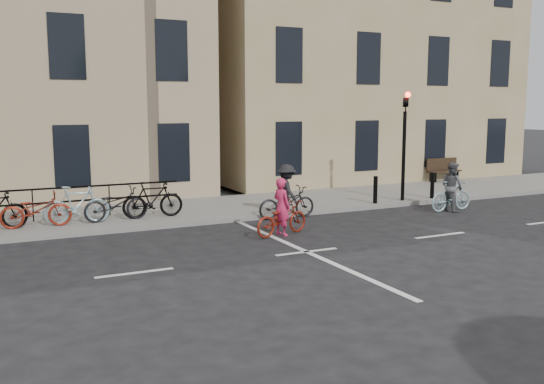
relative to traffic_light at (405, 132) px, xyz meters
name	(u,v)px	position (x,y,z in m)	size (l,w,h in m)	color
ground	(306,252)	(-6.20, -4.34, -2.45)	(120.00, 120.00, 0.00)	black
sidewalk	(85,219)	(-10.20, 1.66, -2.38)	(46.00, 4.00, 0.15)	slate
building_east	(338,45)	(2.80, 8.66, 3.70)	(14.00, 10.00, 12.00)	#9C8B5E
traffic_light	(405,132)	(0.00, 0.00, 0.00)	(0.18, 0.30, 3.90)	black
bollard_east	(375,190)	(-1.20, -0.09, -1.85)	(0.14, 0.14, 0.90)	black
bollard_west	(432,185)	(1.20, -0.09, -1.85)	(0.14, 0.14, 0.90)	black
bench	(443,169)	(4.80, 3.39, -1.78)	(1.60, 0.41, 0.97)	black
parked_bikes	(55,207)	(-11.12, 0.70, -1.81)	(7.25, 1.23, 1.05)	black
cyclist_pink	(282,215)	(-5.89, -2.47, -1.93)	(1.80, 1.04, 1.51)	maroon
cyclist_grey	(452,191)	(0.60, -1.69, -1.82)	(1.64, 0.78, 1.58)	#92B8C0
cyclist_dark	(287,197)	(-4.68, -0.44, -1.81)	(1.83, 1.05, 1.63)	black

